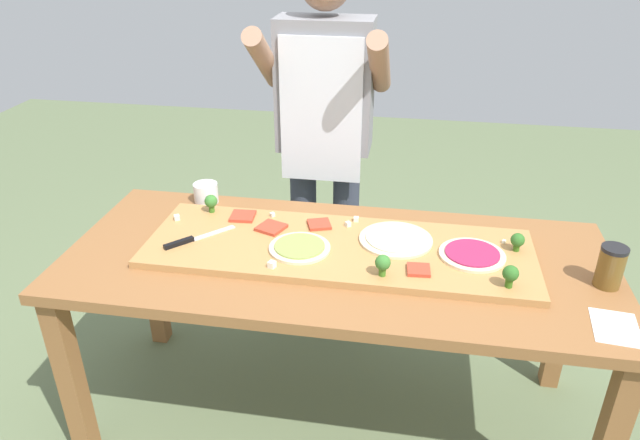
# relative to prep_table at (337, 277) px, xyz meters

# --- Properties ---
(ground_plane) EXTENTS (8.00, 8.00, 0.00)m
(ground_plane) POSITION_rel_prep_table_xyz_m (0.00, 0.00, -0.67)
(ground_plane) COLOR #60704C
(prep_table) EXTENTS (1.90, 0.81, 0.76)m
(prep_table) POSITION_rel_prep_table_xyz_m (0.00, 0.00, 0.00)
(prep_table) COLOR brown
(prep_table) RESTS_ON ground
(cutting_board) EXTENTS (1.35, 0.46, 0.03)m
(cutting_board) POSITION_rel_prep_table_xyz_m (0.00, 0.03, 0.10)
(cutting_board) COLOR #B27F47
(cutting_board) RESTS_ON prep_table
(chefs_knife) EXTENTS (0.20, 0.22, 0.02)m
(chefs_knife) POSITION_rel_prep_table_xyz_m (-0.52, -0.03, 0.12)
(chefs_knife) COLOR #B7BABF
(chefs_knife) RESTS_ON cutting_board
(pizza_whole_beet_magenta) EXTENTS (0.22, 0.22, 0.02)m
(pizza_whole_beet_magenta) POSITION_rel_prep_table_xyz_m (0.46, 0.03, 0.12)
(pizza_whole_beet_magenta) COLOR beige
(pizza_whole_beet_magenta) RESTS_ON cutting_board
(pizza_whole_pesto_green) EXTENTS (0.21, 0.21, 0.02)m
(pizza_whole_pesto_green) POSITION_rel_prep_table_xyz_m (-0.13, -0.02, 0.12)
(pizza_whole_pesto_green) COLOR beige
(pizza_whole_pesto_green) RESTS_ON cutting_board
(pizza_whole_cheese_artichoke) EXTENTS (0.26, 0.26, 0.02)m
(pizza_whole_cheese_artichoke) POSITION_rel_prep_table_xyz_m (0.20, 0.09, 0.12)
(pizza_whole_cheese_artichoke) COLOR beige
(pizza_whole_cheese_artichoke) RESTS_ON cutting_board
(pizza_slice_far_left) EXTENTS (0.10, 0.10, 0.01)m
(pizza_slice_far_left) POSITION_rel_prep_table_xyz_m (-0.39, 0.17, 0.12)
(pizza_slice_far_left) COLOR #BC3D28
(pizza_slice_far_left) RESTS_ON cutting_board
(pizza_slice_far_right) EXTENTS (0.10, 0.10, 0.01)m
(pizza_slice_far_right) POSITION_rel_prep_table_xyz_m (-0.09, 0.16, 0.12)
(pizza_slice_far_right) COLOR #BC3D28
(pizza_slice_far_right) RESTS_ON cutting_board
(pizza_slice_near_right) EXTENTS (0.08, 0.08, 0.01)m
(pizza_slice_near_right) POSITION_rel_prep_table_xyz_m (0.28, -0.10, 0.12)
(pizza_slice_near_right) COLOR #BC3D28
(pizza_slice_near_right) RESTS_ON cutting_board
(pizza_slice_center) EXTENTS (0.12, 0.12, 0.01)m
(pizza_slice_center) POSITION_rel_prep_table_xyz_m (-0.26, 0.10, 0.12)
(pizza_slice_center) COLOR #BC3D28
(pizza_slice_center) RESTS_ON cutting_board
(broccoli_floret_front_left) EXTENTS (0.05, 0.05, 0.07)m
(broccoli_floret_front_left) POSITION_rel_prep_table_xyz_m (-0.52, 0.20, 0.16)
(broccoli_floret_front_left) COLOR #3F7220
(broccoli_floret_front_left) RESTS_ON cutting_board
(broccoli_floret_center_right) EXTENTS (0.05, 0.05, 0.07)m
(broccoli_floret_center_right) POSITION_rel_prep_table_xyz_m (0.17, -0.14, 0.16)
(broccoli_floret_center_right) COLOR #3F7220
(broccoli_floret_center_right) RESTS_ON cutting_board
(broccoli_floret_center_left) EXTENTS (0.05, 0.05, 0.08)m
(broccoli_floret_center_left) POSITION_rel_prep_table_xyz_m (0.56, -0.14, 0.16)
(broccoli_floret_center_left) COLOR #366618
(broccoli_floret_center_left) RESTS_ON cutting_board
(broccoli_floret_front_right) EXTENTS (0.05, 0.05, 0.07)m
(broccoli_floret_front_right) POSITION_rel_prep_table_xyz_m (0.61, 0.09, 0.16)
(broccoli_floret_front_right) COLOR #366618
(broccoli_floret_front_right) RESTS_ON cutting_board
(cheese_crumble_a) EXTENTS (0.03, 0.03, 0.02)m
(cheese_crumble_a) POSITION_rel_prep_table_xyz_m (-0.19, -0.15, 0.13)
(cheese_crumble_a) COLOR white
(cheese_crumble_a) RESTS_ON cutting_board
(cheese_crumble_b) EXTENTS (0.02, 0.02, 0.01)m
(cheese_crumble_b) POSITION_rel_prep_table_xyz_m (0.57, 0.14, 0.12)
(cheese_crumble_b) COLOR silver
(cheese_crumble_b) RESTS_ON cutting_board
(cheese_crumble_c) EXTENTS (0.02, 0.02, 0.02)m
(cheese_crumble_c) POSITION_rel_prep_table_xyz_m (0.02, 0.17, 0.13)
(cheese_crumble_c) COLOR white
(cheese_crumble_c) RESTS_ON cutting_board
(cheese_crumble_d) EXTENTS (0.02, 0.02, 0.02)m
(cheese_crumble_d) POSITION_rel_prep_table_xyz_m (0.04, 0.22, 0.13)
(cheese_crumble_d) COLOR white
(cheese_crumble_d) RESTS_ON cutting_board
(cheese_crumble_e) EXTENTS (0.03, 0.03, 0.02)m
(cheese_crumble_e) POSITION_rel_prep_table_xyz_m (-0.63, 0.11, 0.13)
(cheese_crumble_e) COLOR silver
(cheese_crumble_e) RESTS_ON cutting_board
(cheese_crumble_f) EXTENTS (0.02, 0.02, 0.02)m
(cheese_crumble_f) POSITION_rel_prep_table_xyz_m (-0.28, 0.20, 0.12)
(cheese_crumble_f) COLOR silver
(cheese_crumble_f) RESTS_ON cutting_board
(flour_cup) EXTENTS (0.10, 0.10, 0.08)m
(flour_cup) POSITION_rel_prep_table_xyz_m (-0.59, 0.33, 0.13)
(flour_cup) COLOR white
(flour_cup) RESTS_ON prep_table
(sauce_jar) EXTENTS (0.08, 0.08, 0.14)m
(sauce_jar) POSITION_rel_prep_table_xyz_m (0.88, -0.04, 0.16)
(sauce_jar) COLOR brown
(sauce_jar) RESTS_ON prep_table
(recipe_note) EXTENTS (0.14, 0.18, 0.00)m
(recipe_note) POSITION_rel_prep_table_xyz_m (0.85, -0.26, 0.09)
(recipe_note) COLOR white
(recipe_note) RESTS_ON prep_table
(cook_center) EXTENTS (0.54, 0.39, 1.67)m
(cook_center) POSITION_rel_prep_table_xyz_m (-0.15, 0.66, 0.33)
(cook_center) COLOR #333847
(cook_center) RESTS_ON ground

